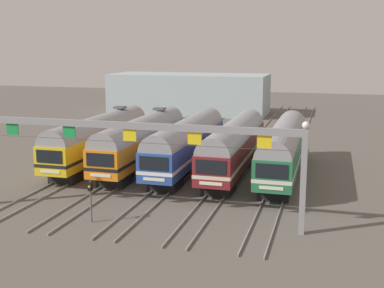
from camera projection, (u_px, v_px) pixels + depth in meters
name	position (u px, v px, depth m)	size (l,w,h in m)	color
ground_plane	(187.00, 170.00, 46.78)	(160.00, 160.00, 0.00)	#5B564F
track_bed	(225.00, 137.00, 62.84)	(19.00, 70.00, 0.15)	gray
commuter_train_yellow	(99.00, 137.00, 48.54)	(2.88, 18.06, 5.05)	gold
commuter_train_orange	(142.00, 139.00, 47.40)	(2.88, 18.06, 5.05)	orange
commuter_train_blue	(187.00, 142.00, 46.25)	(2.88, 18.06, 4.77)	#284C9E
commuter_train_maroon	(234.00, 144.00, 45.11)	(2.88, 18.06, 4.77)	maroon
commuter_train_green	(284.00, 147.00, 43.97)	(2.88, 18.06, 4.77)	#236B42
catenary_gantry	(130.00, 140.00, 32.99)	(22.73, 0.44, 6.97)	gray
yard_signal_mast	(90.00, 193.00, 32.75)	(0.28, 0.35, 2.78)	#59595E
maintenance_building	(189.00, 94.00, 85.29)	(26.06, 10.00, 6.52)	#9EB2B7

